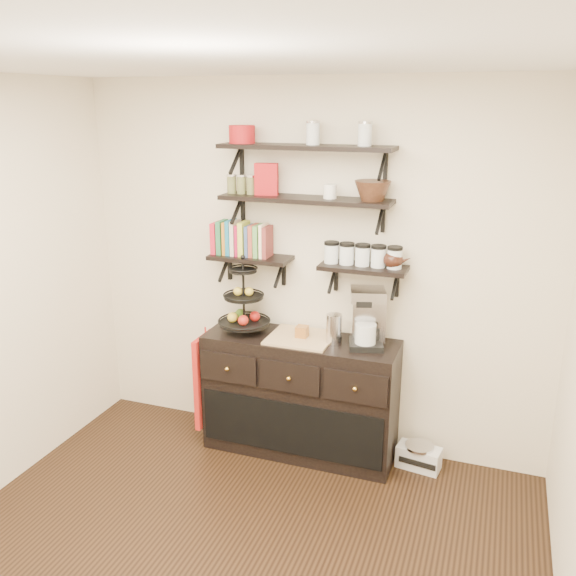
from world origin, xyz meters
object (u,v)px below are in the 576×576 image
Objects in this scene: coffee_maker at (368,319)px; radio at (419,456)px; fruit_stand at (245,307)px; sideboard at (300,395)px.

coffee_maker is 1.30× the size of radio.
fruit_stand reaches higher than coffee_maker.
radio is at bearing 2.29° from fruit_stand.
fruit_stand reaches higher than radio.
coffee_maker reaches higher than radio.
radio is at bearing 3.69° from sideboard.
radio is (0.88, 0.06, -0.36)m from sideboard.
sideboard is 3.32× the size of coffee_maker.
sideboard is at bearing -0.56° from fruit_stand.
coffee_maker is 1.09m from radio.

